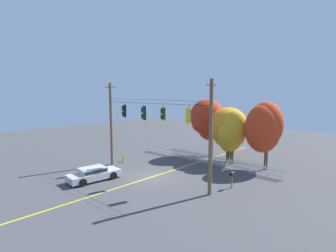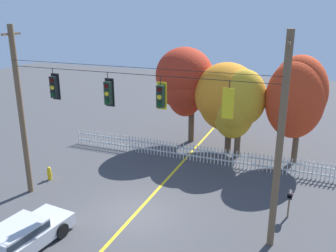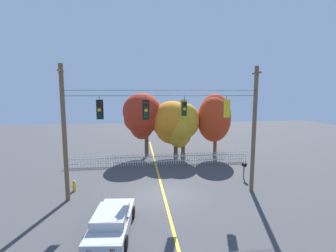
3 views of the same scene
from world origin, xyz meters
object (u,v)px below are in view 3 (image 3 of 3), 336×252
object	(u,v)px
traffic_signal_northbound_secondary	(146,110)
roadside_mailbox	(244,166)
parked_car	(112,221)
traffic_signal_northbound_primary	(100,110)
autumn_maple_mid	(173,123)
autumn_maple_near_fence	(142,116)
autumn_maple_far_west	(214,117)
autumn_oak_far_east	(182,126)
fire_hydrant	(74,186)
traffic_signal_eastbound_side	(184,109)
traffic_signal_westbound_side	(226,108)

from	to	relation	value
traffic_signal_northbound_secondary	roadside_mailbox	bearing A→B (deg)	17.00
traffic_signal_northbound_secondary	roadside_mailbox	size ratio (longest dim) A/B	1.15
parked_car	roadside_mailbox	world-z (taller)	roadside_mailbox
traffic_signal_northbound_primary	autumn_maple_mid	size ratio (longest dim) A/B	0.25
traffic_signal_northbound_primary	parked_car	size ratio (longest dim) A/B	0.32
parked_car	roadside_mailbox	xyz separation A→B (m)	(9.62, 6.48, 0.46)
traffic_signal_northbound_secondary	autumn_maple_near_fence	xyz separation A→B (m)	(-0.04, 10.13, -1.31)
traffic_signal_northbound_secondary	autumn_maple_far_west	size ratio (longest dim) A/B	0.23
autumn_maple_near_fence	parked_car	bearing A→B (deg)	-97.31
autumn_maple_far_west	autumn_oak_far_east	bearing A→B (deg)	-177.40
traffic_signal_northbound_primary	autumn_maple_near_fence	xyz separation A→B (m)	(2.80, 10.13, -1.35)
traffic_signal_northbound_primary	fire_hydrant	bearing A→B (deg)	145.13
traffic_signal_northbound_primary	traffic_signal_northbound_secondary	world-z (taller)	same
traffic_signal_eastbound_side	parked_car	bearing A→B (deg)	-136.40
autumn_maple_near_fence	autumn_maple_mid	size ratio (longest dim) A/B	1.14
autumn_maple_mid	traffic_signal_eastbound_side	bearing A→B (deg)	-94.00
traffic_signal_northbound_primary	roadside_mailbox	xyz separation A→B (m)	(10.59, 2.37, -4.66)
autumn_oak_far_east	fire_hydrant	bearing A→B (deg)	-140.58
autumn_maple_far_west	parked_car	bearing A→B (deg)	-125.22
traffic_signal_northbound_secondary	fire_hydrant	distance (m)	7.42
autumn_oak_far_east	parked_car	world-z (taller)	autumn_oak_far_east
fire_hydrant	traffic_signal_northbound_secondary	bearing A→B (deg)	-16.57
traffic_signal_northbound_secondary	traffic_signal_eastbound_side	world-z (taller)	same
fire_hydrant	autumn_oak_far_east	bearing A→B (deg)	39.42
traffic_signal_northbound_primary	parked_car	world-z (taller)	traffic_signal_northbound_primary
traffic_signal_northbound_primary	traffic_signal_eastbound_side	xyz separation A→B (m)	(5.30, -0.00, 0.02)
traffic_signal_northbound_primary	autumn_maple_far_west	distance (m)	13.64
autumn_maple_mid	autumn_maple_far_west	bearing A→B (deg)	-8.41
traffic_signal_eastbound_side	roadside_mailbox	distance (m)	7.45
traffic_signal_eastbound_side	roadside_mailbox	size ratio (longest dim) A/B	1.07
traffic_signal_northbound_secondary	traffic_signal_westbound_side	bearing A→B (deg)	-0.21
autumn_oak_far_east	parked_car	size ratio (longest dim) A/B	1.24
traffic_signal_northbound_primary	autumn_maple_near_fence	bearing A→B (deg)	74.53
traffic_signal_northbound_primary	roadside_mailbox	world-z (taller)	traffic_signal_northbound_primary
traffic_signal_eastbound_side	autumn_maple_near_fence	world-z (taller)	autumn_maple_near_fence
traffic_signal_northbound_secondary	traffic_signal_westbound_side	xyz separation A→B (m)	(5.25, -0.02, 0.06)
traffic_signal_westbound_side	parked_car	xyz separation A→B (m)	(-7.12, -4.10, -5.14)
parked_car	traffic_signal_northbound_secondary	bearing A→B (deg)	65.52
traffic_signal_westbound_side	traffic_signal_northbound_primary	bearing A→B (deg)	179.86
traffic_signal_northbound_primary	traffic_signal_northbound_secondary	bearing A→B (deg)	0.00
autumn_oak_far_east	autumn_maple_mid	bearing A→B (deg)	135.56
traffic_signal_westbound_side	autumn_maple_mid	distance (m)	10.03
autumn_maple_mid	parked_car	bearing A→B (deg)	-110.04
autumn_maple_near_fence	parked_car	xyz separation A→B (m)	(-1.83, -14.25, -3.77)
roadside_mailbox	parked_car	bearing A→B (deg)	-146.01
traffic_signal_northbound_secondary	traffic_signal_westbound_side	size ratio (longest dim) A/B	1.07
autumn_maple_far_west	parked_car	world-z (taller)	autumn_maple_far_west
autumn_maple_mid	fire_hydrant	bearing A→B (deg)	-135.02
parked_car	roadside_mailbox	size ratio (longest dim) A/B	3.51
autumn_maple_far_west	traffic_signal_northbound_secondary	bearing A→B (deg)	-129.40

